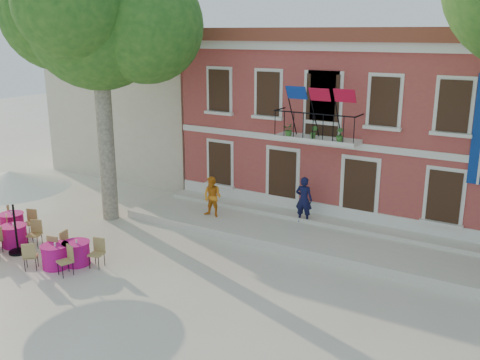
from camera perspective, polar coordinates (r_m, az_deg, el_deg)
name	(u,v)px	position (r m, az deg, el deg)	size (l,w,h in m)	color
ground	(186,268)	(17.51, -5.77, -9.36)	(90.00, 90.00, 0.00)	beige
main_building	(358,116)	(24.12, 12.43, 6.68)	(13.50, 9.59, 7.50)	#AA473D
neighbor_west	(167,107)	(30.69, -7.83, 7.68)	(9.40, 9.40, 6.40)	beige
terrace	(301,233)	(20.00, 6.51, -5.66)	(14.00, 3.40, 0.30)	silver
plane_tree_west	(98,19)	(21.29, -14.96, 16.23)	(5.37, 5.37, 10.55)	#A59E84
patio_umbrella	(10,180)	(19.26, -23.36, 0.03)	(3.92, 3.92, 2.91)	black
pedestrian_navy	(304,200)	(20.43, 6.83, -2.09)	(0.65, 0.43, 1.79)	#0F1134
pedestrian_orange	(212,197)	(20.96, -2.97, -1.81)	(0.78, 0.61, 1.61)	orange
cafe_table_0	(12,222)	(21.92, -23.14, -4.16)	(1.83, 1.78, 0.95)	#C41285
cafe_table_1	(55,255)	(18.32, -19.11, -7.56)	(1.83, 1.79, 0.95)	#C41285
cafe_table_3	(14,235)	(20.59, -22.94, -5.39)	(1.87, 1.69, 0.95)	#C41285
cafe_table_4	(77,252)	(18.35, -17.04, -7.37)	(1.97, 0.90, 0.95)	#C41285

